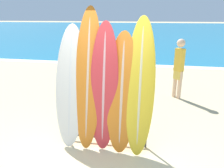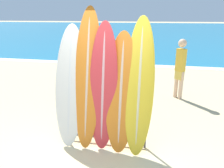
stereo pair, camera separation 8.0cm
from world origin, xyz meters
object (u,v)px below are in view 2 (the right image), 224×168
Objects in this scene: surfboard_rack at (104,120)px; surfboard_slot_4 at (139,86)px; surfboard_slot_2 at (103,87)px; person_far_left at (97,50)px; surfboard_slot_0 at (70,86)px; surfboard_slot_1 at (88,78)px; person_mid_beach at (69,63)px; surfboard_slot_3 at (121,92)px; person_near_water at (180,67)px; person_far_right at (80,54)px.

surfboard_rack is 0.96m from surfboard_slot_4.
person_far_left is at bearing 106.32° from surfboard_slot_2.
surfboard_slot_0 is 0.88× the size of surfboard_slot_1.
person_mid_beach is at bearing 112.80° from surfboard_slot_0.
surfboard_rack is 0.93× the size of person_mid_beach.
person_mid_beach is (-2.11, 2.71, -0.12)m from surfboard_slot_3.
person_near_water is (1.93, 2.79, -0.33)m from surfboard_slot_1.
person_far_left is (-2.41, 5.95, -0.33)m from surfboard_slot_4.
surfboard_slot_3 is 1.23× the size of person_mid_beach.
surfboard_rack is 0.67× the size of surfboard_slot_4.
surfboard_rack is 5.27m from person_far_right.
surfboard_rack is 6.25m from person_far_left.
surfboard_rack is 0.92× the size of person_near_water.
surfboard_slot_4 reaches higher than person_near_water.
surfboard_slot_0 is at bearing 108.38° from person_mid_beach.
person_near_water is at bearing 55.34° from surfboard_slot_1.
surfboard_slot_0 is 0.94× the size of surfboard_slot_4.
surfboard_slot_3 is at bearing -174.39° from surfboard_slot_4.
surfboard_slot_4 is at bearing 124.97° from person_far_left.
surfboard_slot_1 reaches higher than surfboard_slot_0.
surfboard_slot_1 is 3.06m from person_mid_beach.
surfboard_rack is 0.66m from surfboard_slot_2.
surfboard_slot_0 reaches higher than person_far_left.
surfboard_slot_0 is 1.28× the size of person_near_water.
surfboard_slot_0 is 0.97× the size of surfboard_slot_2.
person_near_water is 3.41m from person_mid_beach.
surfboard_slot_1 is at bearing 175.75° from surfboard_slot_3.
surfboard_slot_3 is (0.64, -0.05, -0.21)m from surfboard_slot_1.
surfboard_slot_1 is 0.97m from surfboard_slot_4.
surfboard_slot_1 reaches higher than surfboard_slot_2.
surfboard_slot_4 is (0.65, 0.03, 0.05)m from surfboard_slot_2.
surfboard_rack is 1.02× the size of person_far_right.
surfboard_slot_4 is (0.32, 0.03, 0.13)m from surfboard_slot_3.
person_near_water reaches higher than person_far_left.
person_far_left is (-1.10, 5.97, -0.25)m from surfboard_slot_0.
person_mid_beach is at bearing 123.32° from surfboard_rack.
person_mid_beach reaches higher than person_far_right.
surfboard_slot_2 is 0.96× the size of surfboard_slot_4.
surfboard_slot_1 reaches higher than person_mid_beach.
surfboard_slot_1 is (0.34, 0.03, 0.16)m from surfboard_slot_0.
surfboard_slot_2 is at bearing -8.27° from surfboard_slot_1.
surfboard_rack is at bearing -2.11° from surfboard_slot_0.
surfboard_slot_2 is at bearing -140.10° from person_far_right.
surfboard_slot_2 reaches higher than person_far_left.
surfboard_slot_4 is (0.65, 0.04, 0.71)m from surfboard_rack.
person_mid_beach is at bearing 127.96° from surfboard_slot_3.
surfboard_slot_3 is at bearing 123.54° from person_mid_beach.
person_near_water is 4.61m from person_far_left.
surfboard_slot_3 is (0.33, 0.01, 0.58)m from surfboard_rack.
surfboard_slot_0 is at bearing 177.89° from surfboard_rack.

